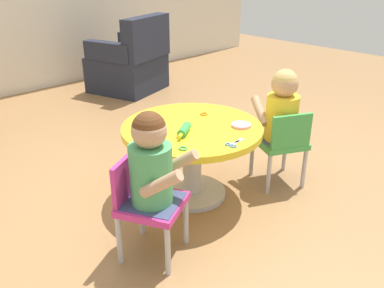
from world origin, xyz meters
TOP-DOWN VIEW (x-y plane):
  - ground_plane at (0.00, 0.00)m, footprint 10.00×10.00m
  - craft_table at (0.00, 0.00)m, footprint 0.86×0.86m
  - child_chair_left at (-0.56, -0.25)m, footprint 0.40×0.40m
  - seated_child_left at (-0.54, -0.28)m, footprint 0.40×0.43m
  - child_chair_right at (0.53, -0.31)m, footprint 0.40×0.40m
  - seated_child_right at (0.55, -0.27)m, footprint 0.40×0.43m
  - armchair_dark at (1.10, 2.15)m, footprint 0.88×0.90m
  - rolling_pin at (-0.11, -0.05)m, footprint 0.21×0.14m
  - craft_scissors at (-0.02, -0.35)m, footprint 0.14×0.08m
  - playdough_blob_0 at (0.21, -0.21)m, footprint 0.12×0.12m
  - cookie_cutter_0 at (0.19, 0.09)m, footprint 0.05×0.05m
  - cookie_cutter_1 at (-0.27, -0.20)m, footprint 0.05×0.05m

SIDE VIEW (x-z plane):
  - ground_plane at x=0.00m, z-range 0.00..0.00m
  - child_chair_left at x=-0.56m, z-range 0.04..0.57m
  - child_chair_right at x=0.53m, z-range 0.04..0.57m
  - armchair_dark at x=1.10m, z-range -0.12..0.73m
  - craft_table at x=0.00m, z-range 0.12..0.61m
  - craft_scissors at x=-0.02m, z-range 0.48..0.49m
  - cookie_cutter_0 at x=0.19m, z-range 0.48..0.49m
  - cookie_cutter_1 at x=-0.27m, z-range 0.48..0.49m
  - playdough_blob_0 at x=0.21m, z-range 0.48..0.50m
  - rolling_pin at x=-0.11m, z-range 0.48..0.53m
  - seated_child_left at x=-0.54m, z-range 0.28..0.79m
  - seated_child_right at x=0.55m, z-range 0.28..0.79m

